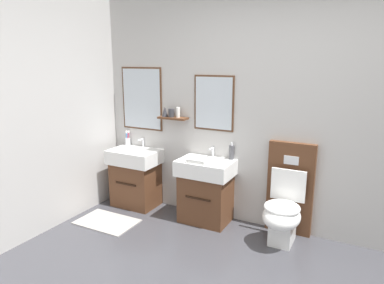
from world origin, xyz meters
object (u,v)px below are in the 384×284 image
object	(u,v)px
vanity_sink_left	(136,176)
soap_dispenser	(231,152)
toothbrush_cup	(128,141)
folded_hand_towel	(198,161)
vanity_sink_right	(206,189)
toilet	(286,205)

from	to	relation	value
vanity_sink_left	soap_dispenser	bearing A→B (deg)	7.43
vanity_sink_left	soap_dispenser	world-z (taller)	soap_dispenser
vanity_sink_left	toothbrush_cup	size ratio (longest dim) A/B	3.72
vanity_sink_left	folded_hand_towel	bearing A→B (deg)	-7.73
vanity_sink_right	toilet	bearing A→B (deg)	-0.71
vanity_sink_left	folded_hand_towel	size ratio (longest dim) A/B	3.33
vanity_sink_right	soap_dispenser	size ratio (longest dim) A/B	3.74
toothbrush_cup	soap_dispenser	xyz separation A→B (m)	(1.45, 0.01, 0.03)
vanity_sink_right	toothbrush_cup	world-z (taller)	toothbrush_cup
soap_dispenser	toilet	bearing A→B (deg)	-14.31
vanity_sink_left	folded_hand_towel	distance (m)	1.02
soap_dispenser	toothbrush_cup	bearing A→B (deg)	-179.60
vanity_sink_left	soap_dispenser	xyz separation A→B (m)	(1.22, 0.16, 0.43)
toothbrush_cup	folded_hand_towel	xyz separation A→B (m)	(1.17, -0.28, -0.03)
vanity_sink_right	toothbrush_cup	bearing A→B (deg)	172.97
vanity_sink_left	toilet	xyz separation A→B (m)	(1.89, -0.01, -0.01)
vanity_sink_right	folded_hand_towel	distance (m)	0.39
vanity_sink_left	toothbrush_cup	world-z (taller)	toothbrush_cup
folded_hand_towel	vanity_sink_left	bearing A→B (deg)	172.27
vanity_sink_left	soap_dispenser	distance (m)	1.31
toilet	soap_dispenser	distance (m)	0.82
vanity_sink_left	vanity_sink_right	world-z (taller)	same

